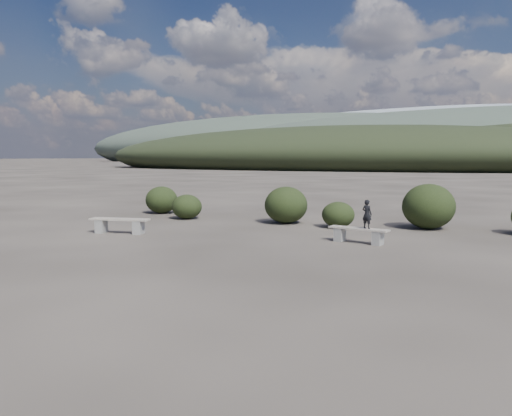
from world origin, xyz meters
The scene contains 10 objects.
ground centered at (0.00, 0.00, 0.00)m, with size 1200.00×1200.00×0.00m, color #292420.
bench_left centered at (-4.74, 3.90, 0.30)m, with size 2.00×0.88×0.49m.
bench_right centered at (2.65, 5.56, 0.27)m, with size 1.79×0.63×0.44m.
seated_person centered at (2.89, 5.52, 0.85)m, with size 0.30×0.20×0.83m, color black.
shrub_a centered at (-4.95, 8.05, 0.49)m, with size 1.20×1.20×0.98m, color black.
shrub_b centered at (-0.89, 8.59, 0.69)m, with size 1.60×1.60×1.37m, color black.
shrub_c centered at (1.20, 8.33, 0.46)m, with size 1.14×1.14×0.91m, color black.
shrub_d centered at (4.06, 9.44, 0.78)m, with size 1.77×1.77×1.55m, color black.
shrub_f centered at (-7.08, 9.23, 0.59)m, with size 1.40×1.40×1.18m, color black.
mountain_ridges centered at (-7.48, 339.06, 10.84)m, with size 500.00×400.00×56.00m.
Camera 1 is at (6.29, -8.45, 2.47)m, focal length 35.00 mm.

